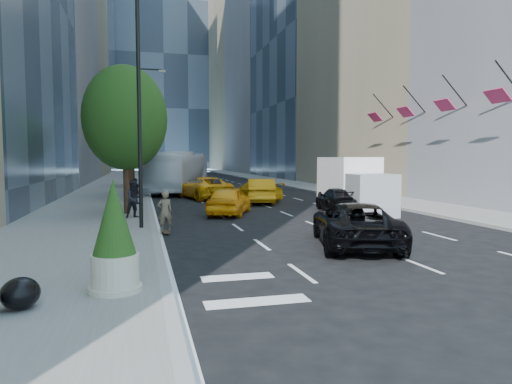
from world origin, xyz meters
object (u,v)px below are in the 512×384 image
object	(u,v)px
black_sedan_lincoln	(355,224)
planter_shrub	(114,238)
skateboarder	(165,214)
black_sedan_mercedes	(339,200)
box_truck	(354,184)
city_bus	(179,172)

from	to	relation	value
black_sedan_lincoln	planter_shrub	size ratio (longest dim) A/B	2.23
skateboarder	black_sedan_lincoln	distance (m)	7.29
black_sedan_lincoln	black_sedan_mercedes	world-z (taller)	black_sedan_lincoln
black_sedan_lincoln	box_truck	bearing A→B (deg)	-99.88
black_sedan_lincoln	black_sedan_mercedes	distance (m)	9.66
planter_shrub	black_sedan_mercedes	bearing A→B (deg)	49.57
black_sedan_lincoln	black_sedan_mercedes	bearing A→B (deg)	-95.20
city_bus	skateboarder	bearing A→B (deg)	-79.49
skateboarder	black_sedan_lincoln	size ratio (longest dim) A/B	0.29
black_sedan_lincoln	skateboarder	bearing A→B (deg)	-17.11
black_sedan_mercedes	box_truck	bearing A→B (deg)	-154.93
skateboarder	black_sedan_lincoln	xyz separation A→B (m)	(6.10, -4.00, -0.05)
planter_shrub	skateboarder	bearing A→B (deg)	79.66
skateboarder	city_bus	bearing A→B (deg)	-106.37
black_sedan_mercedes	box_truck	world-z (taller)	box_truck
skateboarder	city_bus	size ratio (longest dim) A/B	0.13
skateboarder	black_sedan_mercedes	xyz separation A→B (m)	(9.62, 5.00, -0.12)
black_sedan_lincoln	black_sedan_mercedes	xyz separation A→B (m)	(3.52, 9.00, -0.07)
box_truck	black_sedan_lincoln	bearing A→B (deg)	-112.80
black_sedan_lincoln	box_truck	size ratio (longest dim) A/B	0.83
box_truck	planter_shrub	bearing A→B (deg)	-129.13
city_bus	black_sedan_lincoln	bearing A→B (deg)	-65.21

